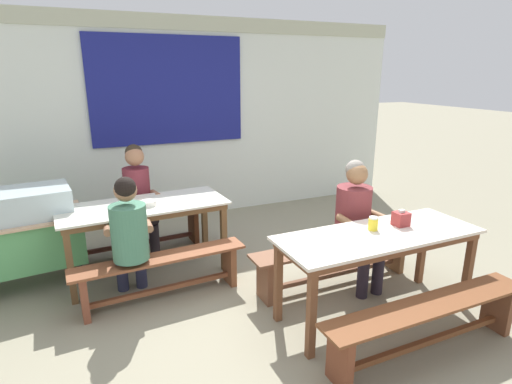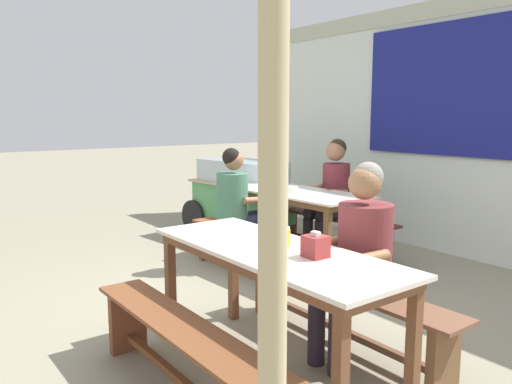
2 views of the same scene
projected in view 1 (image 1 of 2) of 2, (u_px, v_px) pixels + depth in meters
The scene contains 15 objects.
ground_plane at pixel (264, 312), 3.73m from camera, with size 40.00×40.00×0.00m, color gray.
backdrop_wall at pixel (179, 116), 5.85m from camera, with size 7.00×0.23×2.82m.
dining_table_far at pixel (144, 211), 4.26m from camera, with size 1.73×0.82×0.78m.
dining_table_near at pixel (378, 242), 3.50m from camera, with size 1.80×0.67×0.78m.
bench_far_back at pixel (135, 228), 4.89m from camera, with size 1.69×0.41×0.44m.
bench_far_front at pixel (162, 271), 3.86m from camera, with size 1.64×0.37×0.44m.
bench_near_back at pixel (335, 257), 4.15m from camera, with size 1.81×0.32×0.44m.
bench_near_front at pixel (428, 321), 3.09m from camera, with size 1.83×0.30×0.44m.
food_cart at pixel (6, 233), 4.00m from camera, with size 1.74×0.89×0.99m.
person_center_facing at pixel (138, 194), 4.73m from camera, with size 0.42×0.55×1.30m.
person_right_near_table at pixel (356, 216), 4.05m from camera, with size 0.46×0.56×1.28m.
person_left_back_turned at pixel (129, 233), 3.70m from camera, with size 0.44×0.56×1.24m.
tissue_box at pixel (401, 219), 3.64m from camera, with size 0.12×0.12×0.15m.
condiment_jar at pixel (373, 224), 3.54m from camera, with size 0.08×0.08×0.12m.
soup_bowl at pixel (148, 203), 4.18m from camera, with size 0.16×0.16×0.05m, color silver.
Camera 1 is at (-1.38, -2.97, 2.10)m, focal length 28.85 mm.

